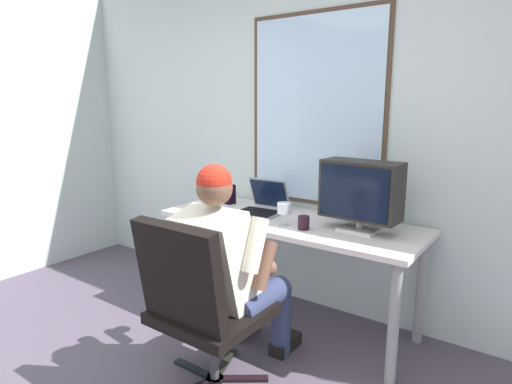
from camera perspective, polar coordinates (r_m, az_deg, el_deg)
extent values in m
cube|color=silver|center=(3.13, 9.14, 7.69)|extent=(5.04, 0.06, 2.61)
cube|color=#4C3828|center=(3.12, 7.91, 10.68)|extent=(1.06, 0.01, 1.36)
cube|color=silver|center=(3.12, 7.87, 10.68)|extent=(1.00, 0.02, 1.30)
cylinder|color=gray|center=(3.32, -10.51, -8.91)|extent=(0.06, 0.06, 0.72)
cylinder|color=gray|center=(2.51, 17.85, -16.41)|extent=(0.06, 0.06, 0.72)
cylinder|color=gray|center=(3.68, -4.53, -6.66)|extent=(0.06, 0.06, 0.72)
cylinder|color=gray|center=(2.97, 21.11, -12.06)|extent=(0.06, 0.06, 0.72)
cube|color=silver|center=(2.91, 4.43, -3.97)|extent=(1.78, 0.67, 0.03)
cube|color=black|center=(2.70, -8.13, -22.37)|extent=(0.30, 0.05, 0.02)
cube|color=black|center=(2.60, -1.95, -23.61)|extent=(0.27, 0.21, 0.02)
cube|color=black|center=(2.73, -4.22, -21.85)|extent=(0.14, 0.30, 0.02)
cylinder|color=black|center=(2.61, -5.53, -23.55)|extent=(0.10, 0.10, 0.02)
cylinder|color=#3F3F44|center=(2.50, -5.62, -19.89)|extent=(0.05, 0.05, 0.37)
cube|color=black|center=(2.40, -5.72, -15.71)|extent=(0.54, 0.54, 0.06)
cube|color=black|center=(2.12, -10.20, -10.97)|extent=(0.51, 0.14, 0.53)
cylinder|color=navy|center=(2.46, 0.81, -14.14)|extent=(0.15, 0.40, 0.15)
cylinder|color=navy|center=(2.71, 3.31, -16.80)|extent=(0.12, 0.12, 0.44)
cube|color=black|center=(2.85, 3.95, -19.51)|extent=(0.10, 0.24, 0.08)
cylinder|color=navy|center=(2.64, -5.05, -12.34)|extent=(0.15, 0.40, 0.15)
cylinder|color=navy|center=(2.88, -2.28, -15.06)|extent=(0.12, 0.12, 0.44)
cube|color=black|center=(3.00, -1.52, -17.72)|extent=(0.10, 0.24, 0.08)
cube|color=silver|center=(2.30, -5.37, -8.96)|extent=(0.38, 0.34, 0.56)
sphere|color=brown|center=(2.20, -5.56, 0.55)|extent=(0.19, 0.19, 0.19)
sphere|color=red|center=(2.19, -5.58, 1.32)|extent=(0.19, 0.19, 0.19)
cylinder|color=silver|center=(2.18, -0.13, -7.07)|extent=(0.09, 0.19, 0.29)
cylinder|color=brown|center=(2.29, 1.18, -9.75)|extent=(0.08, 0.18, 0.27)
sphere|color=brown|center=(2.33, 1.73, -10.06)|extent=(0.09, 0.09, 0.09)
cylinder|color=silver|center=(2.45, -8.58, -5.07)|extent=(0.09, 0.18, 0.29)
cylinder|color=brown|center=(2.56, -6.35, -5.36)|extent=(0.08, 0.17, 0.27)
sphere|color=brown|center=(2.61, -5.06, -3.53)|extent=(0.09, 0.09, 0.09)
cube|color=beige|center=(2.71, 13.56, -4.85)|extent=(0.24, 0.20, 0.02)
cylinder|color=beige|center=(2.70, 13.60, -4.04)|extent=(0.04, 0.04, 0.06)
cube|color=black|center=(2.65, 13.81, 0.27)|extent=(0.49, 0.23, 0.35)
cube|color=black|center=(2.56, 12.79, -0.08)|extent=(0.43, 0.04, 0.31)
cube|color=#87949E|center=(3.02, 0.21, -2.85)|extent=(0.32, 0.27, 0.02)
cube|color=black|center=(3.02, 0.21, -2.67)|extent=(0.29, 0.24, 0.00)
cube|color=#87949E|center=(3.14, 1.82, -0.13)|extent=(0.31, 0.12, 0.22)
cube|color=#0F1933|center=(3.13, 1.74, -0.21)|extent=(0.28, 0.10, 0.20)
cylinder|color=silver|center=(2.75, 3.75, -4.45)|extent=(0.07, 0.07, 0.00)
cylinder|color=silver|center=(2.74, 3.76, -3.63)|extent=(0.01, 0.01, 0.08)
cylinder|color=silver|center=(2.72, 3.78, -2.14)|extent=(0.09, 0.09, 0.07)
cylinder|color=#5C0B24|center=(2.73, 3.77, -2.53)|extent=(0.08, 0.08, 0.03)
cube|color=black|center=(3.33, -3.51, -0.32)|extent=(0.07, 0.08, 0.15)
cylinder|color=#333338|center=(3.30, -4.01, -0.04)|extent=(0.04, 0.01, 0.04)
cube|color=#85287D|center=(3.19, -6.91, -2.22)|extent=(0.18, 0.17, 0.01)
cylinder|color=black|center=(2.67, 6.36, -4.09)|extent=(0.07, 0.07, 0.09)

